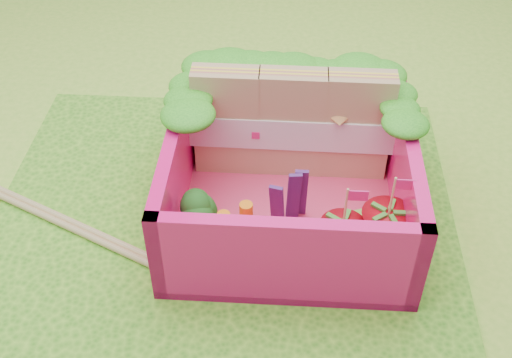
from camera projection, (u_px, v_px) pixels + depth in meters
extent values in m
plane|color=#82C637|center=(221.00, 240.00, 3.54)|extent=(14.00, 14.00, 0.00)
cube|color=#429221|center=(221.00, 238.00, 3.53)|extent=(2.60, 2.60, 0.03)
cube|color=#E13965|center=(288.00, 210.00, 3.63)|extent=(1.30, 1.30, 0.05)
cube|color=#FF157A|center=(292.00, 111.00, 3.92)|extent=(1.30, 0.07, 0.55)
cube|color=#FF157A|center=(286.00, 263.00, 3.01)|extent=(1.30, 0.07, 0.55)
cube|color=#FF157A|center=(177.00, 172.00, 3.49)|extent=(0.07, 1.30, 0.55)
cube|color=#FF157A|center=(404.00, 182.00, 3.44)|extent=(0.07, 1.30, 0.55)
ellipsoid|color=#228C19|center=(207.00, 64.00, 3.70)|extent=(0.30, 0.30, 0.11)
ellipsoid|color=#228C19|center=(229.00, 65.00, 3.69)|extent=(0.30, 0.30, 0.11)
ellipsoid|color=#228C19|center=(251.00, 65.00, 3.69)|extent=(0.30, 0.30, 0.11)
ellipsoid|color=#228C19|center=(272.00, 66.00, 3.68)|extent=(0.30, 0.30, 0.11)
ellipsoid|color=#228C19|center=(294.00, 67.00, 3.68)|extent=(0.30, 0.30, 0.11)
ellipsoid|color=#228C19|center=(316.00, 68.00, 3.67)|extent=(0.30, 0.30, 0.11)
ellipsoid|color=#228C19|center=(338.00, 68.00, 3.67)|extent=(0.30, 0.30, 0.11)
ellipsoid|color=#228C19|center=(360.00, 69.00, 3.66)|extent=(0.30, 0.30, 0.11)
ellipsoid|color=#228C19|center=(382.00, 70.00, 3.65)|extent=(0.30, 0.30, 0.11)
ellipsoid|color=#228C19|center=(181.00, 112.00, 3.35)|extent=(0.27, 0.27, 0.10)
ellipsoid|color=#228C19|center=(185.00, 97.00, 3.45)|extent=(0.27, 0.27, 0.10)
ellipsoid|color=#228C19|center=(189.00, 83.00, 3.56)|extent=(0.27, 0.27, 0.10)
ellipsoid|color=#228C19|center=(405.00, 120.00, 3.29)|extent=(0.27, 0.27, 0.10)
ellipsoid|color=#228C19|center=(402.00, 105.00, 3.40)|extent=(0.27, 0.27, 0.10)
ellipsoid|color=#228C19|center=(399.00, 90.00, 3.50)|extent=(0.27, 0.27, 0.10)
cube|color=tan|center=(227.00, 121.00, 3.67)|extent=(0.38, 0.15, 0.67)
cube|color=tan|center=(292.00, 123.00, 3.65)|extent=(0.38, 0.15, 0.67)
cube|color=tan|center=(357.00, 125.00, 3.63)|extent=(0.38, 0.15, 0.67)
cube|color=silver|center=(291.00, 128.00, 3.67)|extent=(1.20, 0.18, 0.20)
cylinder|color=#70AF54|center=(199.00, 228.00, 3.38)|extent=(0.12, 0.12, 0.16)
ellipsoid|color=#15501B|center=(197.00, 209.00, 3.29)|extent=(0.32, 0.32, 0.12)
cylinder|color=orange|center=(224.00, 230.00, 3.32)|extent=(0.07, 0.07, 0.23)
cylinder|color=orange|center=(246.00, 224.00, 3.31)|extent=(0.07, 0.07, 0.28)
cube|color=#4B1B61|center=(277.00, 209.00, 3.33)|extent=(0.07, 0.04, 0.38)
cube|color=#4B1B61|center=(294.00, 196.00, 3.40)|extent=(0.07, 0.03, 0.38)
cube|color=#4B1B61|center=(301.00, 193.00, 3.42)|extent=(0.07, 0.02, 0.38)
cone|color=red|center=(341.00, 241.00, 3.26)|extent=(0.24, 0.24, 0.24)
cylinder|color=#DFC17D|center=(346.00, 207.00, 3.10)|extent=(0.01, 0.01, 0.24)
cube|color=#F22881|center=(358.00, 196.00, 3.05)|extent=(0.10, 0.01, 0.06)
cone|color=red|center=(385.00, 233.00, 3.28)|extent=(0.27, 0.27, 0.27)
cylinder|color=#DFC17D|center=(392.00, 196.00, 3.11)|extent=(0.01, 0.01, 0.24)
cube|color=#F22881|center=(405.00, 184.00, 3.05)|extent=(0.10, 0.01, 0.06)
cube|color=#60B739|center=(378.00, 213.00, 3.54)|extent=(0.32, 0.17, 0.05)
cube|color=#60B739|center=(382.00, 241.00, 3.39)|extent=(0.32, 0.20, 0.05)
cube|color=#60B739|center=(327.00, 255.00, 3.31)|extent=(0.20, 0.32, 0.05)
cube|color=tan|center=(41.00, 214.00, 3.61)|extent=(2.04, 1.00, 0.04)
cube|color=tan|center=(51.00, 213.00, 3.62)|extent=(2.04, 1.00, 0.04)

